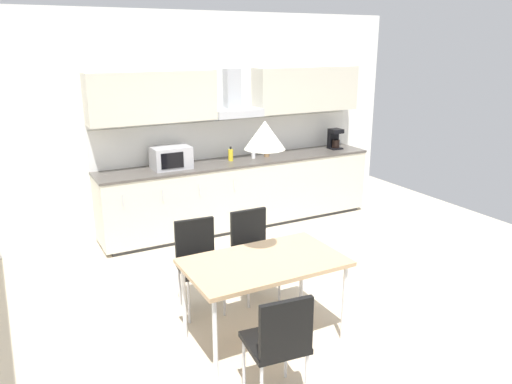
{
  "coord_description": "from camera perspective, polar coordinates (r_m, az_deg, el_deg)",
  "views": [
    {
      "loc": [
        -2.18,
        -3.61,
        2.47
      ],
      "look_at": [
        0.12,
        0.7,
        1.0
      ],
      "focal_mm": 35.0,
      "sensor_mm": 36.0,
      "label": 1
    }
  ],
  "objects": [
    {
      "name": "wall_back",
      "position": [
        6.74,
        -8.98,
        7.67
      ],
      "size": [
        6.62,
        0.1,
        2.86
      ],
      "primitive_type": "cube",
      "color": "white",
      "rests_on": "ground_plane"
    },
    {
      "name": "bottle_brown",
      "position": [
        6.99,
        1.24,
        4.78
      ],
      "size": [
        0.08,
        0.08,
        0.21
      ],
      "color": "brown",
      "rests_on": "kitchen_counter"
    },
    {
      "name": "upper_wall_cabinets",
      "position": [
        6.78,
        -2.42,
        11.2
      ],
      "size": [
        3.86,
        0.4,
        0.62
      ],
      "color": "beige"
    },
    {
      "name": "ground_plane",
      "position": [
        4.89,
        2.65,
        -13.74
      ],
      "size": [
        8.27,
        7.91,
        0.02
      ],
      "primitive_type": "cube",
      "color": "beige"
    },
    {
      "name": "bottle_yellow",
      "position": [
        6.75,
        -2.91,
        4.28
      ],
      "size": [
        0.07,
        0.07,
        0.19
      ],
      "color": "yellow",
      "rests_on": "kitchen_counter"
    },
    {
      "name": "pendant_lamp",
      "position": [
        3.86,
        1.01,
        6.53
      ],
      "size": [
        0.32,
        0.32,
        0.22
      ],
      "primitive_type": "cone",
      "color": "silver"
    },
    {
      "name": "kitchen_counter",
      "position": [
        6.92,
        -1.79,
        -0.07
      ],
      "size": [
        3.88,
        0.64,
        0.93
      ],
      "color": "#333333",
      "rests_on": "ground_plane"
    },
    {
      "name": "chair_far_right",
      "position": [
        5.01,
        -0.38,
        -6.05
      ],
      "size": [
        0.41,
        0.41,
        0.87
      ],
      "color": "black",
      "rests_on": "ground_plane"
    },
    {
      "name": "backsplash_tile",
      "position": [
        7.01,
        -2.92,
        6.17
      ],
      "size": [
        3.86,
        0.02,
        0.51
      ],
      "primitive_type": "cube",
      "color": "silver",
      "rests_on": "kitchen_counter"
    },
    {
      "name": "dining_table",
      "position": [
        4.19,
        0.93,
        -8.46
      ],
      "size": [
        1.31,
        0.78,
        0.74
      ],
      "color": "tan",
      "rests_on": "ground_plane"
    },
    {
      "name": "coffee_maker",
      "position": [
        7.61,
        8.96,
        6.04
      ],
      "size": [
        0.18,
        0.19,
        0.3
      ],
      "color": "black",
      "rests_on": "kitchen_counter"
    },
    {
      "name": "bottle_white",
      "position": [
        6.88,
        -0.3,
        4.95
      ],
      "size": [
        0.06,
        0.06,
        0.31
      ],
      "color": "white",
      "rests_on": "kitchen_counter"
    },
    {
      "name": "chair_far_left",
      "position": [
        4.78,
        -6.64,
        -7.29
      ],
      "size": [
        0.44,
        0.44,
        0.87
      ],
      "color": "black",
      "rests_on": "ground_plane"
    },
    {
      "name": "microwave",
      "position": [
        6.41,
        -9.69,
        3.9
      ],
      "size": [
        0.48,
        0.35,
        0.28
      ],
      "color": "#ADADB2",
      "rests_on": "kitchen_counter"
    },
    {
      "name": "chair_near_left",
      "position": [
        3.55,
        2.72,
        -16.38
      ],
      "size": [
        0.44,
        0.44,
        0.87
      ],
      "color": "black",
      "rests_on": "ground_plane"
    }
  ]
}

